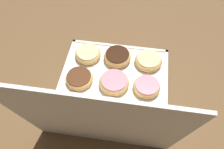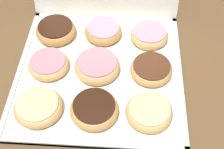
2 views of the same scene
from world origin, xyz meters
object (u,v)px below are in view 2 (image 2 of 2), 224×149
at_px(donut_box, 100,72).
at_px(glazed_ring_donut_2, 149,112).
at_px(pink_frosted_donut_4, 97,66).
at_px(chocolate_frosted_donut_5, 151,70).
at_px(pink_frosted_donut_8, 149,35).
at_px(chocolate_frosted_donut_1, 95,109).
at_px(pink_frosted_donut_3, 48,65).
at_px(chocolate_frosted_donut_6, 56,30).
at_px(pink_frosted_donut_7, 105,31).
at_px(glazed_ring_donut_0, 38,107).

xyz_separation_m(donut_box, glazed_ring_donut_2, (0.13, -0.13, 0.02)).
relative_size(pink_frosted_donut_4, chocolate_frosted_donut_5, 1.08).
bearing_deg(pink_frosted_donut_8, chocolate_frosted_donut_5, -88.50).
xyz_separation_m(pink_frosted_donut_4, chocolate_frosted_donut_5, (0.14, -0.00, -0.00)).
xyz_separation_m(chocolate_frosted_donut_1, pink_frosted_donut_3, (-0.14, 0.13, -0.00)).
relative_size(chocolate_frosted_donut_5, pink_frosted_donut_8, 1.02).
xyz_separation_m(donut_box, chocolate_frosted_donut_1, (0.00, -0.14, 0.03)).
bearing_deg(pink_frosted_donut_3, donut_box, 1.13).
distance_m(donut_box, chocolate_frosted_donut_6, 0.19).
height_order(pink_frosted_donut_4, chocolate_frosted_donut_6, same).
relative_size(pink_frosted_donut_3, chocolate_frosted_donut_5, 0.97).
xyz_separation_m(donut_box, pink_frosted_donut_7, (0.00, 0.14, 0.02)).
relative_size(donut_box, pink_frosted_donut_3, 4.07).
distance_m(glazed_ring_donut_2, pink_frosted_donut_3, 0.30).
distance_m(pink_frosted_donut_4, pink_frosted_donut_7, 0.14).
bearing_deg(pink_frosted_donut_7, pink_frosted_donut_8, -3.07).
distance_m(donut_box, pink_frosted_donut_7, 0.14).
xyz_separation_m(chocolate_frosted_donut_1, glazed_ring_donut_2, (0.13, 0.00, -0.00)).
bearing_deg(pink_frosted_donut_3, pink_frosted_donut_8, 26.16).
xyz_separation_m(donut_box, pink_frosted_donut_4, (-0.01, -0.00, 0.03)).
height_order(donut_box, pink_frosted_donut_7, pink_frosted_donut_7).
relative_size(pink_frosted_donut_3, chocolate_frosted_donut_6, 0.93).
relative_size(pink_frosted_donut_7, pink_frosted_donut_8, 0.99).
bearing_deg(pink_frosted_donut_8, glazed_ring_donut_0, -135.50).
bearing_deg(pink_frosted_donut_4, chocolate_frosted_donut_1, -87.44).
height_order(chocolate_frosted_donut_5, chocolate_frosted_donut_6, chocolate_frosted_donut_6).
xyz_separation_m(chocolate_frosted_donut_1, pink_frosted_donut_8, (0.13, 0.27, -0.00)).
xyz_separation_m(glazed_ring_donut_2, chocolate_frosted_donut_5, (0.01, 0.13, -0.00)).
height_order(pink_frosted_donut_3, pink_frosted_donut_4, pink_frosted_donut_4).
height_order(pink_frosted_donut_7, pink_frosted_donut_8, same).
height_order(donut_box, pink_frosted_donut_3, pink_frosted_donut_3).
bearing_deg(chocolate_frosted_donut_6, chocolate_frosted_donut_5, -25.57).
height_order(pink_frosted_donut_4, pink_frosted_donut_8, pink_frosted_donut_4).
bearing_deg(pink_frosted_donut_3, glazed_ring_donut_0, -89.70).
bearing_deg(glazed_ring_donut_0, pink_frosted_donut_3, 90.30).
relative_size(chocolate_frosted_donut_1, pink_frosted_donut_8, 1.06).
bearing_deg(donut_box, glazed_ring_donut_2, -45.53).
relative_size(glazed_ring_donut_2, pink_frosted_donut_8, 1.02).
distance_m(donut_box, pink_frosted_donut_8, 0.19).
xyz_separation_m(chocolate_frosted_donut_1, pink_frosted_donut_7, (0.00, 0.27, -0.00)).
xyz_separation_m(glazed_ring_donut_2, pink_frosted_donut_8, (0.00, 0.26, 0.00)).
bearing_deg(chocolate_frosted_donut_5, pink_frosted_donut_4, 178.99).
xyz_separation_m(glazed_ring_donut_0, pink_frosted_donut_3, (-0.00, 0.13, -0.00)).
bearing_deg(chocolate_frosted_donut_5, pink_frosted_donut_7, 133.67).
bearing_deg(pink_frosted_donut_3, pink_frosted_donut_7, 44.93).
bearing_deg(donut_box, chocolate_frosted_donut_1, -89.66).
distance_m(donut_box, pink_frosted_donut_4, 0.03).
xyz_separation_m(pink_frosted_donut_3, chocolate_frosted_donut_5, (0.27, -0.00, -0.00)).
distance_m(pink_frosted_donut_3, pink_frosted_donut_7, 0.20).
distance_m(glazed_ring_donut_2, pink_frosted_donut_4, 0.19).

